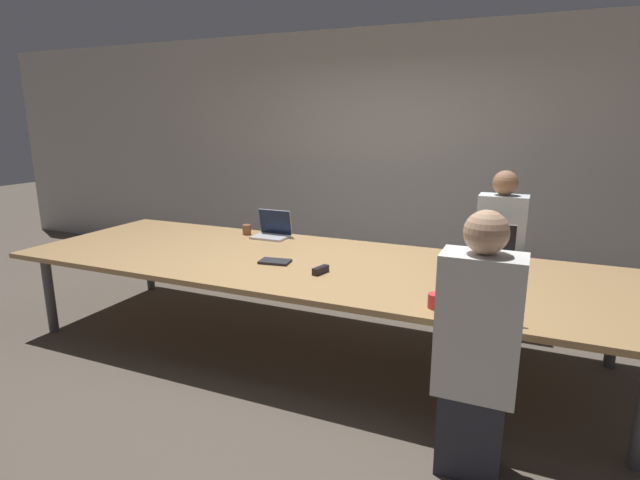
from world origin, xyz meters
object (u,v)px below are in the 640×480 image
at_px(stapler, 321,270).
at_px(cup_far_midleft, 247,230).
at_px(laptop_near_right, 486,306).
at_px(person_near_right, 477,351).
at_px(laptop_far_midleft, 273,229).
at_px(person_far_right, 499,253).
at_px(cup_near_right, 435,301).
at_px(laptop_far_right, 494,249).

bearing_deg(stapler, cup_far_midleft, 156.87).
xyz_separation_m(laptop_near_right, cup_far_midleft, (-2.30, 1.23, -0.02)).
distance_m(person_near_right, cup_far_midleft, 2.78).
bearing_deg(laptop_far_midleft, person_far_right, 13.04).
height_order(laptop_near_right, cup_near_right, laptop_near_right).
distance_m(cup_far_midleft, stapler, 1.42).
distance_m(person_near_right, laptop_far_midleft, 2.57).
bearing_deg(cup_far_midleft, cup_near_right, -30.56).
relative_size(person_far_right, stapler, 8.89).
height_order(person_near_right, person_far_right, person_near_right).
bearing_deg(cup_far_midleft, stapler, -36.67).
relative_size(cup_far_midleft, stapler, 0.61).
xyz_separation_m(laptop_far_midleft, stapler, (0.86, -0.86, -0.05)).
xyz_separation_m(cup_near_right, stapler, (-0.88, 0.34, -0.02)).
relative_size(person_near_right, stapler, 8.92).
distance_m(laptop_far_midleft, cup_far_midleft, 0.28).
relative_size(laptop_far_midleft, stapler, 2.07).
height_order(laptop_far_right, stapler, laptop_far_right).
relative_size(laptop_far_midleft, cup_far_midleft, 3.41).
height_order(laptop_far_midleft, stapler, laptop_far_midleft).
relative_size(laptop_far_right, cup_far_midleft, 3.30).
bearing_deg(stapler, laptop_near_right, -4.65).
bearing_deg(laptop_far_right, laptop_far_midleft, -178.76).
distance_m(laptop_far_right, stapler, 1.42).
height_order(cup_near_right, laptop_far_right, laptop_far_right).
xyz_separation_m(cup_near_right, laptop_far_right, (0.21, 1.24, 0.03)).
bearing_deg(cup_near_right, person_far_right, 81.94).
bearing_deg(stapler, cup_near_right, -7.82).
height_order(person_near_right, cup_near_right, person_near_right).
distance_m(person_near_right, stapler, 1.37).
relative_size(laptop_far_right, person_far_right, 0.23).
distance_m(laptop_far_right, person_far_right, 0.44).
bearing_deg(laptop_near_right, stapler, -18.19).
height_order(laptop_near_right, laptop_far_midleft, laptop_far_midleft).
relative_size(laptop_near_right, laptop_far_right, 1.10).
relative_size(person_near_right, laptop_far_right, 4.45).
xyz_separation_m(laptop_near_right, laptop_far_midleft, (-2.02, 1.24, 0.01)).
distance_m(person_near_right, cup_near_right, 0.48).
relative_size(laptop_near_right, cup_far_midleft, 3.61).
distance_m(person_far_right, laptop_far_midleft, 2.03).
relative_size(person_near_right, cup_near_right, 15.86).
height_order(laptop_near_right, cup_far_midleft, laptop_near_right).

